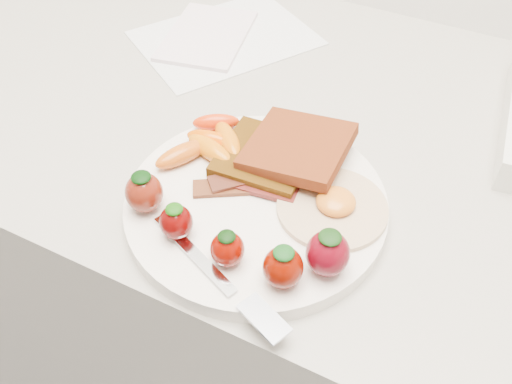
% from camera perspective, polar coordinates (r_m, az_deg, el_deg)
% --- Properties ---
extents(counter, '(2.00, 0.60, 0.90)m').
position_cam_1_polar(counter, '(1.04, 5.17, -12.88)').
color(counter, gray).
rests_on(counter, ground).
extents(plate, '(0.27, 0.27, 0.02)m').
position_cam_1_polar(plate, '(0.59, 0.00, -1.28)').
color(plate, white).
rests_on(plate, counter).
extents(toast_lower, '(0.10, 0.10, 0.01)m').
position_cam_1_polar(toast_lower, '(0.62, 0.94, 3.52)').
color(toast_lower, '#3C1C06').
rests_on(toast_lower, plate).
extents(toast_upper, '(0.11, 0.11, 0.02)m').
position_cam_1_polar(toast_upper, '(0.61, 4.18, 4.51)').
color(toast_upper, '#4D1B0B').
rests_on(toast_upper, toast_lower).
extents(fried_egg, '(0.13, 0.13, 0.02)m').
position_cam_1_polar(fried_egg, '(0.57, 7.73, -1.40)').
color(fried_egg, beige).
rests_on(fried_egg, plate).
extents(bacon_strips, '(0.11, 0.09, 0.01)m').
position_cam_1_polar(bacon_strips, '(0.59, -0.83, 0.93)').
color(bacon_strips, '#3C1408').
rests_on(bacon_strips, plate).
extents(baby_carrots, '(0.09, 0.12, 0.02)m').
position_cam_1_polar(baby_carrots, '(0.63, -4.77, 4.98)').
color(baby_carrots, '#E15400').
rests_on(baby_carrots, plate).
extents(strawberries, '(0.23, 0.07, 0.05)m').
position_cam_1_polar(strawberries, '(0.52, -1.91, -4.35)').
color(strawberries, '#62170B').
rests_on(strawberries, plate).
extents(fork, '(0.17, 0.08, 0.00)m').
position_cam_1_polar(fork, '(0.52, -3.22, -8.90)').
color(fork, silver).
rests_on(fork, plate).
extents(paper_sheet, '(0.28, 0.30, 0.00)m').
position_cam_1_polar(paper_sheet, '(0.86, -3.10, 15.11)').
color(paper_sheet, silver).
rests_on(paper_sheet, counter).
extents(notepad, '(0.14, 0.18, 0.01)m').
position_cam_1_polar(notepad, '(0.86, -4.92, 15.33)').
color(notepad, silver).
rests_on(notepad, paper_sheet).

